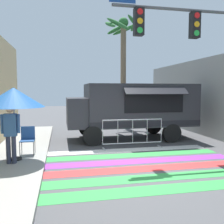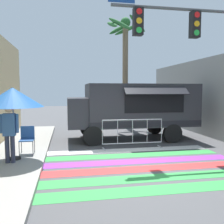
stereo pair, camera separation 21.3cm
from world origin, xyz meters
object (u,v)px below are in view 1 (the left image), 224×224
object	(u,v)px
folding_chair	(28,138)
vendor_person	(10,130)
food_truck	(130,106)
barricade_front	(133,134)
patio_umbrella	(14,98)
traffic_signal_pole	(194,42)
palm_tree	(123,50)

from	to	relation	value
folding_chair	vendor_person	xyz separation A→B (m)	(-0.33, -1.06, 0.42)
food_truck	barricade_front	size ratio (longest dim) A/B	2.40
patio_umbrella	folding_chair	bearing A→B (deg)	67.96
food_truck	barricade_front	bearing A→B (deg)	-102.06
traffic_signal_pole	palm_tree	bearing A→B (deg)	97.69
patio_umbrella	barricade_front	size ratio (longest dim) A/B	0.92
traffic_signal_pole	folding_chair	bearing A→B (deg)	176.76
folding_chair	vendor_person	bearing A→B (deg)	-110.75
barricade_front	patio_umbrella	bearing A→B (deg)	-162.06
vendor_person	palm_tree	world-z (taller)	palm_tree
traffic_signal_pole	food_truck	bearing A→B (deg)	119.54
traffic_signal_pole	patio_umbrella	size ratio (longest dim) A/B	2.54
food_truck	folding_chair	size ratio (longest dim) A/B	6.30
patio_umbrella	folding_chair	xyz separation A→B (m)	(0.28, 0.69, -1.34)
folding_chair	palm_tree	bearing A→B (deg)	49.05
traffic_signal_pole	barricade_front	bearing A→B (deg)	154.00
palm_tree	patio_umbrella	bearing A→B (deg)	-126.14
folding_chair	palm_tree	world-z (taller)	palm_tree
folding_chair	vendor_person	distance (m)	1.18
vendor_person	barricade_front	distance (m)	4.49
barricade_front	folding_chair	bearing A→B (deg)	-170.58
patio_umbrella	barricade_front	xyz separation A→B (m)	(4.08, 1.32, -1.45)
vendor_person	palm_tree	size ratio (longest dim) A/B	0.26
folding_chair	barricade_front	distance (m)	3.86
folding_chair	barricade_front	xyz separation A→B (m)	(3.80, 0.63, -0.11)
patio_umbrella	palm_tree	size ratio (longest dim) A/B	0.33
traffic_signal_pole	patio_umbrella	xyz separation A→B (m)	(-6.05, -0.36, -1.92)
food_truck	traffic_signal_pole	size ratio (longest dim) A/B	1.03
vendor_person	barricade_front	xyz separation A→B (m)	(4.13, 1.69, -0.53)
patio_umbrella	palm_tree	bearing A→B (deg)	53.86
food_truck	palm_tree	distance (m)	5.08
food_truck	barricade_front	distance (m)	2.09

